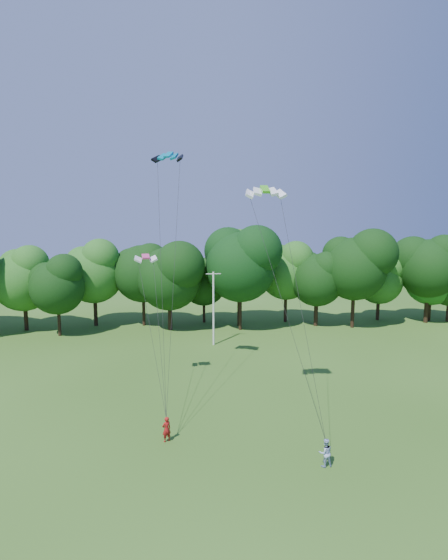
{
  "coord_description": "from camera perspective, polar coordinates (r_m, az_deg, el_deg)",
  "views": [
    {
      "loc": [
        -0.11,
        -19.95,
        14.2
      ],
      "look_at": [
        2.4,
        13.0,
        9.5
      ],
      "focal_mm": 28.0,
      "sensor_mm": 36.0,
      "label": 1
    }
  ],
  "objects": [
    {
      "name": "tree_back_center",
      "position": [
        54.83,
        2.18,
        2.47
      ],
      "size": [
        9.73,
        9.73,
        14.15
      ],
      "color": "#302412",
      "rests_on": "ground"
    },
    {
      "name": "ground",
      "position": [
        24.49,
        -3.71,
        -27.36
      ],
      "size": [
        160.0,
        160.0,
        0.0
      ],
      "primitive_type": "plane",
      "color": "#2E5517",
      "rests_on": "ground"
    },
    {
      "name": "kite_flyer_left",
      "position": [
        29.68,
        -7.52,
        -18.76
      ],
      "size": [
        0.72,
        0.65,
        1.65
      ],
      "primitive_type": "imported",
      "rotation": [
        0.0,
        0.0,
        3.67
      ],
      "color": "#A51615",
      "rests_on": "ground"
    },
    {
      "name": "kite_green",
      "position": [
        30.21,
        5.38,
        11.71
      ],
      "size": [
        2.66,
        1.23,
        0.62
      ],
      "rotation": [
        0.0,
        0.0,
        0.03
      ],
      "color": "#4AC61D",
      "rests_on": "ground"
    },
    {
      "name": "tree_back_east",
      "position": [
        66.55,
        25.52,
        1.16
      ],
      "size": [
        7.79,
        7.79,
        11.34
      ],
      "color": "black",
      "rests_on": "ground"
    },
    {
      "name": "kite_teal",
      "position": [
        36.37,
        -7.26,
        15.92
      ],
      "size": [
        2.64,
        1.8,
        0.62
      ],
      "rotation": [
        0.0,
        0.0,
        -0.34
      ],
      "color": "#057697",
      "rests_on": "ground"
    },
    {
      "name": "kite_flyer_right",
      "position": [
        27.58,
        13.09,
        -21.11
      ],
      "size": [
        0.89,
        0.73,
        1.67
      ],
      "primitive_type": "imported",
      "rotation": [
        0.0,
        0.0,
        3.27
      ],
      "color": "#A2B6E1",
      "rests_on": "ground"
    },
    {
      "name": "kite_pink",
      "position": [
        35.64,
        -10.2,
        3.04
      ],
      "size": [
        1.93,
        1.17,
        0.39
      ],
      "rotation": [
        0.0,
        0.0,
        0.17
      ],
      "color": "#D73B7D",
      "rests_on": "ground"
    },
    {
      "name": "utility_pole",
      "position": [
        48.81,
        -1.38,
        -3.64
      ],
      "size": [
        1.66,
        0.21,
        8.31
      ],
      "rotation": [
        0.0,
        0.0,
        0.05
      ],
      "color": "silver",
      "rests_on": "ground"
    }
  ]
}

